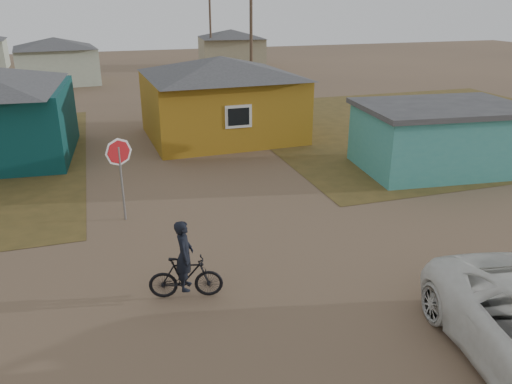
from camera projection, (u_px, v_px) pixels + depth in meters
ground at (264, 291)px, 11.76m from camera, size 120.00×120.00×0.00m
grass_ne at (431, 124)px, 27.27m from camera, size 20.00×18.00×0.00m
house_yellow at (221, 96)px, 24.17m from camera, size 7.72×6.76×3.90m
shed_turquoise at (439, 137)px, 19.75m from camera, size 6.71×4.93×2.60m
house_pale_west at (56, 60)px, 39.56m from camera, size 7.04×6.15×3.60m
house_beige_east at (231, 48)px, 49.43m from camera, size 6.95×6.05×3.60m
utility_pole_near at (251, 37)px, 31.63m from camera, size 1.40×0.20×8.00m
utility_pole_far at (210, 25)px, 46.11m from camera, size 1.40×0.20×8.00m
stop_sign at (120, 161)px, 14.87m from camera, size 0.85×0.07×2.62m
cyclist at (185, 270)px, 11.28m from camera, size 1.76×0.85×1.91m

